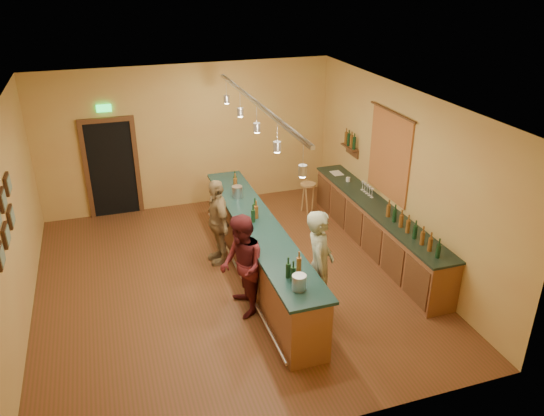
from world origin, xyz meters
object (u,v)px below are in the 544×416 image
object	(u,v)px
bartender	(319,265)
customer_b	(218,222)
customer_a	(242,266)
bar_stool	(308,189)
tasting_bar	(258,246)
back_counter	(376,228)

from	to	relation	value
bartender	customer_b	xyz separation A→B (m)	(-1.10, 2.15, -0.10)
customer_a	bar_stool	world-z (taller)	customer_a
tasting_bar	customer_b	bearing A→B (deg)	126.27
bartender	customer_b	bearing A→B (deg)	51.08
back_counter	tasting_bar	world-z (taller)	tasting_bar
tasting_bar	customer_b	distance (m)	0.95
bar_stool	customer_a	bearing A→B (deg)	-126.94
customer_a	bar_stool	size ratio (longest dim) A/B	2.41
back_counter	bartender	size ratio (longest dim) A/B	2.49
customer_a	customer_b	distance (m)	1.69
tasting_bar	bar_stool	xyz separation A→B (m)	(1.81, 2.20, -0.05)
customer_b	bar_stool	world-z (taller)	customer_b
back_counter	tasting_bar	size ratio (longest dim) A/B	0.89
bar_stool	tasting_bar	bearing A→B (deg)	-129.49
back_counter	customer_a	distance (m)	3.20
tasting_bar	bartender	distance (m)	1.54
tasting_bar	bar_stool	world-z (taller)	tasting_bar
customer_b	bar_stool	distance (m)	2.79
customer_b	bar_stool	size ratio (longest dim) A/B	2.34
bar_stool	bartender	bearing A→B (deg)	-109.33
customer_a	bar_stool	distance (m)	3.94
customer_a	tasting_bar	bearing A→B (deg)	151.13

